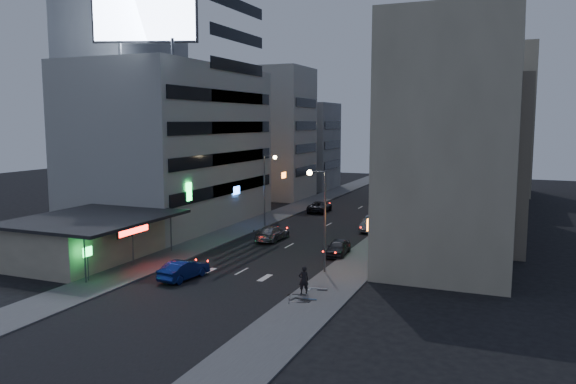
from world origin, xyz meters
The scene contains 29 objects.
ground centered at (0.00, 0.00, 0.00)m, with size 180.00×180.00×0.00m, color black.
sidewalk_left centered at (-8.00, 30.00, 0.06)m, with size 4.00×120.00×0.12m, color #4C4C4F.
sidewalk_right centered at (8.00, 30.00, 0.06)m, with size 4.00×120.00×0.12m, color #4C4C4F.
food_court centered at (-13.90, 2.00, 1.98)m, with size 11.00×13.00×3.88m.
white_building centered at (-17.00, 20.00, 9.00)m, with size 14.00×24.00×18.00m, color #A8A8A3.
grey_tower centered at (-26.00, 23.00, 17.00)m, with size 10.00×14.00×34.00m, color gray.
shophouse_near centered at (15.00, 10.50, 10.00)m, with size 10.00×11.00×20.00m, color #BCAF93.
shophouse_mid centered at (15.50, 22.00, 8.00)m, with size 11.00×12.00×16.00m, color gray.
shophouse_far centered at (15.00, 35.00, 11.00)m, with size 10.00×14.00×22.00m, color #BCAF93.
far_left_a centered at (-15.50, 45.00, 10.00)m, with size 11.00×10.00×20.00m, color #A8A8A3.
far_left_b centered at (-16.00, 58.00, 7.50)m, with size 12.00×10.00×15.00m, color gray.
far_right_a centered at (15.50, 50.00, 9.00)m, with size 11.00×12.00×18.00m, color gray.
far_right_b centered at (16.00, 64.00, 12.00)m, with size 12.00×12.00×24.00m, color #BCAF93.
billboard centered at (-12.99, 9.97, 21.66)m, with size 9.52×3.75×6.20m.
street_lamp_right_near centered at (5.90, 6.00, 5.36)m, with size 1.60×0.44×8.02m.
street_lamp_left centered at (-5.90, 22.00, 5.36)m, with size 1.60×0.44×8.02m.
street_lamp_right_far centered at (5.90, 40.00, 5.36)m, with size 1.60×0.44×8.02m.
parked_car_right_near centered at (5.50, 12.06, 0.71)m, with size 1.69×4.19×1.43m, color #2B2C31.
parked_car_right_mid centered at (5.60, 24.17, 0.79)m, with size 1.67×4.79×1.58m, color gray.
parked_car_left centered at (-3.93, 34.12, 0.72)m, with size 2.38×5.16×1.43m, color #242328.
parked_car_right_far centered at (5.09, 34.62, 0.66)m, with size 1.84×4.52×1.31m, color gray.
road_car_blue centered at (-3.03, 0.37, 0.74)m, with size 1.56×4.47×1.47m, color navy.
road_car_silver centered at (-2.55, 15.67, 0.74)m, with size 2.07×5.08×1.47m, color #9A9BA2.
person centered at (6.78, 0.09, 1.09)m, with size 0.71×0.47×1.95m, color black.
scooter_black_a centered at (7.87, -1.10, 0.72)m, with size 1.96×0.65×1.20m, color black, non-canonical shape.
scooter_silver_a centered at (7.45, -1.33, 0.62)m, with size 1.64×0.55×1.00m, color #ACAEB4, non-canonical shape.
scooter_blue centered at (8.06, -0.69, 0.62)m, with size 1.65×0.55×1.01m, color navy, non-canonical shape.
scooter_black_b centered at (7.01, 0.03, 0.61)m, with size 1.61×0.54×0.98m, color black, non-canonical shape.
scooter_silver_b centered at (7.99, 1.77, 0.72)m, with size 1.98×0.66×1.21m, color silver, non-canonical shape.
Camera 1 is at (20.07, -34.89, 11.93)m, focal length 35.00 mm.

